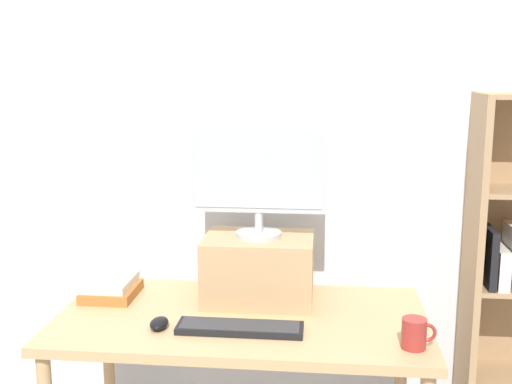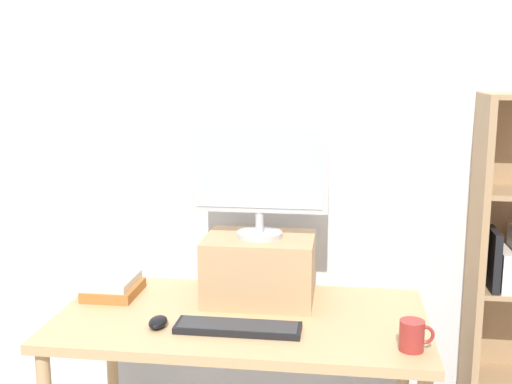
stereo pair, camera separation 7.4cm
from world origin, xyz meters
TOP-DOWN VIEW (x-y plane):
  - back_wall at (0.00, 0.52)m, footprint 7.00×0.08m
  - desk at (0.00, 0.00)m, footprint 1.39×0.74m
  - riser_box at (0.05, 0.17)m, footprint 0.43×0.32m
  - computer_monitor at (0.05, 0.17)m, footprint 0.54×0.18m
  - keyboard at (0.01, -0.15)m, footprint 0.45×0.13m
  - computer_mouse at (-0.28, -0.16)m, footprint 0.06×0.10m
  - book_stack at (-0.56, 0.14)m, footprint 0.20×0.25m
  - coffee_mug at (0.61, -0.23)m, footprint 0.12×0.08m

SIDE VIEW (x-z plane):
  - desk at x=0.00m, z-range 0.30..1.07m
  - keyboard at x=0.01m, z-range 0.77..0.79m
  - computer_mouse at x=-0.28m, z-range 0.77..0.80m
  - book_stack at x=-0.56m, z-range 0.77..0.84m
  - coffee_mug at x=0.61m, z-range 0.77..0.87m
  - riser_box at x=0.05m, z-range 0.77..1.03m
  - computer_monitor at x=0.05m, z-range 1.05..1.50m
  - back_wall at x=0.00m, z-range 0.00..2.60m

